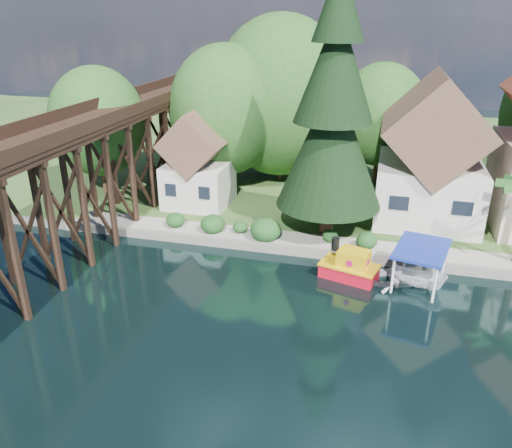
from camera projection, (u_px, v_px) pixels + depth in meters
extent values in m
plane|color=black|center=(299.00, 324.00, 26.59)|extent=(140.00, 140.00, 0.00)
cube|color=#27491D|center=(351.00, 155.00, 56.75)|extent=(140.00, 52.00, 0.50)
cube|color=slate|center=(380.00, 261.00, 32.67)|extent=(60.00, 0.40, 0.62)
cube|color=gray|center=(412.00, 252.00, 33.28)|extent=(50.00, 2.60, 0.06)
cube|color=black|center=(27.00, 225.00, 28.71)|extent=(4.00, 0.36, 8.00)
cube|color=black|center=(60.00, 206.00, 31.56)|extent=(4.00, 0.36, 8.00)
cube|color=black|center=(88.00, 190.00, 34.41)|extent=(4.00, 0.36, 8.00)
cube|color=black|center=(112.00, 176.00, 37.26)|extent=(4.00, 0.36, 8.00)
cube|color=black|center=(132.00, 164.00, 40.10)|extent=(4.00, 0.36, 8.00)
cube|color=black|center=(150.00, 154.00, 42.95)|extent=(4.00, 0.36, 8.00)
cube|color=black|center=(165.00, 145.00, 45.80)|extent=(4.00, 0.36, 8.00)
cube|color=black|center=(178.00, 138.00, 48.65)|extent=(4.00, 0.36, 8.00)
cube|color=black|center=(190.00, 131.00, 51.50)|extent=(4.00, 0.36, 8.00)
cube|color=black|center=(53.00, 132.00, 32.86)|extent=(0.35, 44.00, 0.35)
cube|color=black|center=(101.00, 135.00, 32.06)|extent=(0.35, 44.00, 0.35)
cube|color=black|center=(76.00, 128.00, 32.34)|extent=(4.00, 44.00, 0.30)
cube|color=black|center=(48.00, 118.00, 32.59)|extent=(0.12, 44.00, 0.80)
cube|color=black|center=(103.00, 122.00, 31.66)|extent=(0.12, 44.00, 0.80)
cube|color=beige|center=(427.00, 190.00, 38.14)|extent=(7.50, 8.00, 4.50)
cube|color=brown|center=(436.00, 126.00, 36.19)|extent=(7.64, 8.64, 7.64)
cube|color=black|center=(399.00, 203.00, 34.94)|extent=(1.35, 0.08, 1.00)
cube|color=black|center=(463.00, 209.00, 33.97)|extent=(1.35, 0.08, 1.00)
cube|color=beige|center=(199.00, 184.00, 41.15)|extent=(5.00, 5.00, 3.50)
cube|color=brown|center=(197.00, 141.00, 39.75)|extent=(5.09, 5.40, 5.09)
cube|color=black|center=(171.00, 190.00, 39.14)|extent=(0.90, 0.08, 1.00)
cube|color=black|center=(204.00, 193.00, 38.50)|extent=(0.90, 0.08, 1.00)
cylinder|color=#382314|center=(227.00, 164.00, 44.73)|extent=(0.50, 0.50, 4.50)
ellipsoid|color=#204D1B|center=(225.00, 110.00, 42.86)|extent=(4.40, 4.40, 5.06)
cylinder|color=#382314|center=(280.00, 153.00, 47.28)|extent=(0.50, 0.50, 4.95)
ellipsoid|color=#204D1B|center=(281.00, 97.00, 45.22)|extent=(5.00, 5.00, 5.75)
cylinder|color=#382314|center=(377.00, 161.00, 46.27)|extent=(0.50, 0.50, 4.05)
ellipsoid|color=#204D1B|center=(381.00, 115.00, 44.59)|extent=(4.00, 4.00, 4.60)
cylinder|color=#382314|center=(104.00, 171.00, 43.56)|extent=(0.50, 0.50, 4.05)
ellipsoid|color=#204D1B|center=(98.00, 122.00, 41.88)|extent=(4.00, 4.00, 4.60)
ellipsoid|color=#174217|center=(213.00, 222.00, 36.13)|extent=(1.98, 1.98, 1.53)
ellipsoid|color=#174217|center=(240.00, 226.00, 36.00)|extent=(1.54, 1.54, 1.19)
ellipsoid|color=#174217|center=(266.00, 228.00, 35.00)|extent=(2.20, 2.20, 1.70)
ellipsoid|color=#174217|center=(175.00, 218.00, 37.03)|extent=(1.76, 1.76, 1.36)
ellipsoid|color=#174217|center=(330.00, 234.00, 34.59)|extent=(1.54, 1.54, 1.19)
ellipsoid|color=#174217|center=(367.00, 239.00, 33.71)|extent=(1.76, 1.76, 1.36)
cylinder|color=#382314|center=(327.00, 211.00, 35.72)|extent=(1.00, 1.00, 3.34)
cone|color=black|center=(331.00, 142.00, 33.75)|extent=(7.34, 7.34, 8.90)
cone|color=black|center=(336.00, 65.00, 31.78)|extent=(5.34, 5.34, 7.23)
cube|color=red|center=(349.00, 272.00, 31.07)|extent=(3.76, 2.68, 0.90)
cube|color=#DFA90B|center=(349.00, 265.00, 30.87)|extent=(3.90, 2.82, 0.11)
cube|color=#DFA90B|center=(354.00, 259.00, 30.58)|extent=(2.11, 1.80, 1.13)
cylinder|color=black|center=(335.00, 244.00, 30.87)|extent=(0.50, 0.50, 0.79)
cylinder|color=#B40D59|center=(349.00, 264.00, 30.03)|extent=(0.42, 0.20, 0.41)
cylinder|color=#B40D59|center=(357.00, 255.00, 31.14)|extent=(0.42, 0.20, 0.41)
cylinder|color=#B40D59|center=(368.00, 263.00, 30.16)|extent=(0.20, 0.42, 0.41)
imported|color=silver|center=(399.00, 276.00, 30.55)|extent=(4.75, 3.95, 0.85)
imported|color=white|center=(418.00, 278.00, 29.89)|extent=(3.52, 1.96, 1.28)
cube|color=#172E99|center=(422.00, 249.00, 29.13)|extent=(3.68, 4.64, 0.15)
cylinder|color=white|center=(435.00, 284.00, 27.63)|extent=(0.15, 0.15, 2.32)
cylinder|color=white|center=(444.00, 258.00, 30.57)|extent=(0.15, 0.15, 2.32)
cylinder|color=white|center=(393.00, 275.00, 28.61)|extent=(0.15, 0.15, 2.32)
cylinder|color=white|center=(406.00, 250.00, 31.55)|extent=(0.15, 0.15, 2.32)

